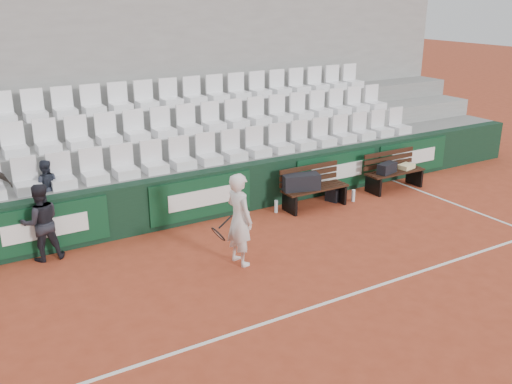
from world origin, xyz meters
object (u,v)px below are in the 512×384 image
sports_bag_left (301,182)px  sports_bag_ground (336,193)px  tennis_player (239,219)px  water_bottle_near (276,206)px  water_bottle_far (353,196)px  bench_left (315,197)px  ball_kid (41,222)px  bench_right (394,180)px  sports_bag_right (387,168)px  spectator_c (43,163)px

sports_bag_left → sports_bag_ground: bearing=6.1°
tennis_player → sports_bag_ground: bearing=26.0°
water_bottle_near → water_bottle_far: size_ratio=0.98×
bench_left → ball_kid: (-5.53, 0.35, 0.46)m
bench_right → bench_left: bearing=-180.0°
bench_left → sports_bag_left: sports_bag_left is taller
sports_bag_right → sports_bag_ground: bearing=172.5°
sports_bag_right → spectator_c: spectator_c is taller
bench_left → water_bottle_far: size_ratio=5.48×
water_bottle_near → ball_kid: (-4.65, 0.19, 0.55)m
bench_left → tennis_player: bearing=-150.8°
sports_bag_ground → tennis_player: (-3.41, -1.66, 0.66)m
sports_bag_ground → water_bottle_far: (0.24, -0.31, -0.01)m
bench_left → sports_bag_ground: bench_left is taller
tennis_player → spectator_c: spectator_c is taller
ball_kid → sports_bag_right: bearing=178.9°
sports_bag_right → water_bottle_near: (-2.91, 0.19, -0.43)m
water_bottle_near → tennis_player: tennis_player is taller
bench_left → bench_right: size_ratio=1.00×
sports_bag_right → ball_kid: bearing=177.1°
sports_bag_left → sports_bag_ground: sports_bag_left is taller
sports_bag_ground → sports_bag_left: bearing=-173.9°
tennis_player → sports_bag_right: bearing=17.5°
water_bottle_far → tennis_player: bearing=-159.6°
bench_right → water_bottle_far: bearing=-173.5°
sports_bag_right → tennis_player: 4.96m
sports_bag_ground → water_bottle_far: size_ratio=1.75×
ball_kid → spectator_c: 1.17m
sports_bag_left → ball_kid: 5.19m
water_bottle_near → sports_bag_ground: bearing=-0.4°
sports_bag_right → ball_kid: size_ratio=0.37×
sports_bag_left → ball_kid: size_ratio=0.57×
water_bottle_near → spectator_c: size_ratio=0.27×
sports_bag_left → water_bottle_far: 1.39m
sports_bag_left → water_bottle_near: (-0.53, 0.12, -0.48)m
bench_left → sports_bag_ground: 0.72m
bench_left → spectator_c: spectator_c is taller
bench_left → bench_right: 2.31m
bench_right → tennis_player: bearing=-163.2°
sports_bag_left → sports_bag_right: 2.38m
sports_bag_ground → bench_left: bearing=-167.9°
sports_bag_right → water_bottle_far: (-1.08, -0.13, -0.43)m
spectator_c → bench_left: bearing=-176.9°
bench_left → water_bottle_far: bench_left is taller
bench_right → water_bottle_near: (-3.20, 0.16, -0.09)m
sports_bag_left → sports_bag_right: bearing=-1.5°
sports_bag_left → sports_bag_ground: (1.05, 0.11, -0.47)m
water_bottle_far → ball_kid: size_ratio=0.20×
bench_right → sports_bag_left: 2.69m
water_bottle_near → water_bottle_far: bearing=-9.9°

